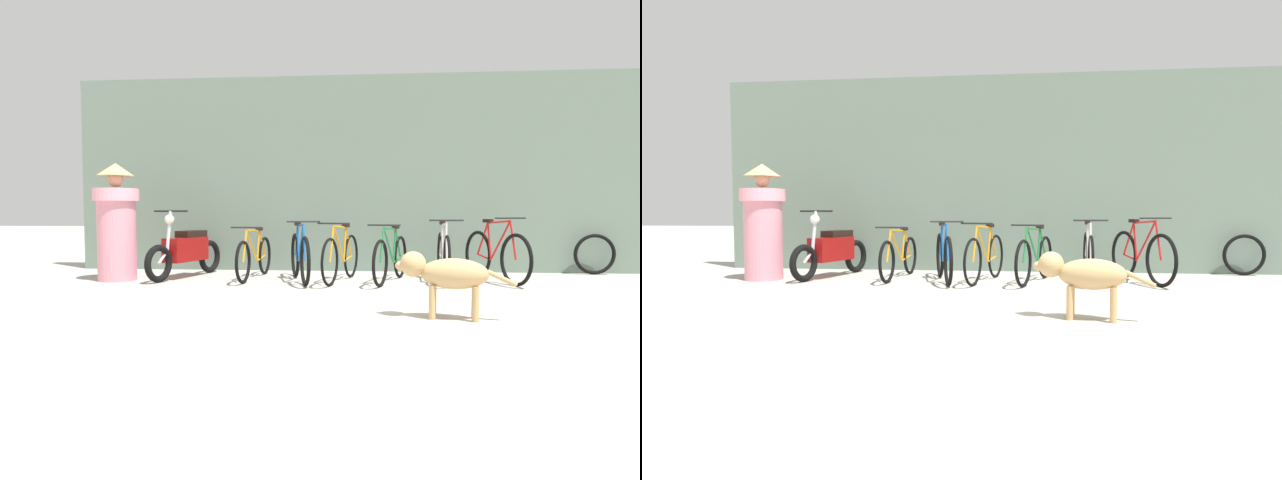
{
  "view_description": "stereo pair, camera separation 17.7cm",
  "coord_description": "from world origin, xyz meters",
  "views": [
    {
      "loc": [
        -0.12,
        -4.84,
        0.99
      ],
      "look_at": [
        -0.62,
        1.31,
        0.65
      ],
      "focal_mm": 28.0,
      "sensor_mm": 36.0,
      "label": 1
    },
    {
      "loc": [
        0.06,
        -4.82,
        0.99
      ],
      "look_at": [
        -0.62,
        1.31,
        0.65
      ],
      "focal_mm": 28.0,
      "sensor_mm": 36.0,
      "label": 2
    }
  ],
  "objects": [
    {
      "name": "shop_wall_back",
      "position": [
        0.0,
        3.66,
        1.64
      ],
      "size": [
        9.95,
        0.2,
        3.27
      ],
      "color": "slate",
      "rests_on": "ground"
    },
    {
      "name": "person_in_robes",
      "position": [
        -3.67,
        2.15,
        0.85
      ],
      "size": [
        0.9,
        0.9,
        1.7
      ],
      "rotation": [
        0.0,
        0.0,
        3.85
      ],
      "color": "pink",
      "rests_on": "ground"
    },
    {
      "name": "bicycle_4",
      "position": [
        1.07,
        2.45,
        0.37
      ],
      "size": [
        0.46,
        1.67,
        0.9
      ],
      "rotation": [
        0.0,
        0.0,
        -1.64
      ],
      "color": "black",
      "rests_on": "ground"
    },
    {
      "name": "motorcycle",
      "position": [
        -2.78,
        2.56,
        0.4
      ],
      "size": [
        0.69,
        1.74,
        1.02
      ],
      "rotation": [
        0.0,
        0.0,
        -1.87
      ],
      "color": "black",
      "rests_on": "ground"
    },
    {
      "name": "spare_tire_left",
      "position": [
        3.6,
        3.42,
        0.33
      ],
      "size": [
        0.65,
        0.06,
        0.65
      ],
      "rotation": [
        0.0,
        0.0,
        0.01
      ],
      "color": "black",
      "rests_on": "ground"
    },
    {
      "name": "bicycle_3",
      "position": [
        0.31,
        2.28,
        0.34
      ],
      "size": [
        0.63,
        1.6,
        0.83
      ],
      "rotation": [
        0.0,
        0.0,
        -1.9
      ],
      "color": "black",
      "rests_on": "ground"
    },
    {
      "name": "ground_plane",
      "position": [
        0.0,
        0.0,
        0.0
      ],
      "size": [
        60.0,
        60.0,
        0.0
      ],
      "primitive_type": "plane",
      "color": "#ADA89E"
    },
    {
      "name": "bicycle_1",
      "position": [
        -0.99,
        2.25,
        0.36
      ],
      "size": [
        0.56,
        1.6,
        0.88
      ],
      "rotation": [
        0.0,
        0.0,
        -1.3
      ],
      "color": "black",
      "rests_on": "ground"
    },
    {
      "name": "bicycle_2",
      "position": [
        -0.4,
        2.28,
        0.36
      ],
      "size": [
        0.56,
        1.59,
        0.85
      ],
      "rotation": [
        0.0,
        0.0,
        -1.84
      ],
      "color": "black",
      "rests_on": "ground"
    },
    {
      "name": "bicycle_5",
      "position": [
        1.81,
        2.47,
        0.38
      ],
      "size": [
        0.59,
        1.63,
        0.93
      ],
      "rotation": [
        0.0,
        0.0,
        -1.27
      ],
      "color": "black",
      "rests_on": "ground"
    },
    {
      "name": "bicycle_0",
      "position": [
        -1.7,
        2.5,
        0.33
      ],
      "size": [
        0.46,
        1.69,
        0.79
      ],
      "rotation": [
        0.0,
        0.0,
        -1.66
      ],
      "color": "black",
      "rests_on": "ground"
    },
    {
      "name": "stray_dog",
      "position": [
        0.67,
        -0.14,
        0.42
      ],
      "size": [
        1.09,
        0.42,
        0.62
      ],
      "rotation": [
        0.0,
        0.0,
        2.95
      ],
      "color": "tan",
      "rests_on": "ground"
    }
  ]
}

